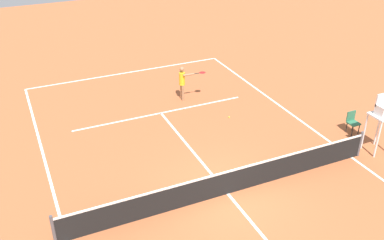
{
  "coord_description": "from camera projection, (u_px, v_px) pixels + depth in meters",
  "views": [
    {
      "loc": [
        5.97,
        10.27,
        9.38
      ],
      "look_at": [
        -0.44,
        -3.96,
        0.8
      ],
      "focal_mm": 40.63,
      "sensor_mm": 36.0,
      "label": 1
    }
  ],
  "objects": [
    {
      "name": "tennis_ball",
      "position": [
        229.0,
        117.0,
        19.63
      ],
      "size": [
        0.07,
        0.07,
        0.07
      ],
      "primitive_type": "sphere",
      "color": "#CCE033",
      "rests_on": "ground"
    },
    {
      "name": "court_lines",
      "position": [
        228.0,
        194.0,
        14.87
      ],
      "size": [
        10.99,
        23.69,
        0.01
      ],
      "color": "white",
      "rests_on": "ground"
    },
    {
      "name": "tennis_net",
      "position": [
        228.0,
        182.0,
        14.63
      ],
      "size": [
        11.59,
        0.1,
        1.07
      ],
      "color": "#4C4C51",
      "rests_on": "ground"
    },
    {
      "name": "ground_plane",
      "position": [
        228.0,
        194.0,
        14.87
      ],
      "size": [
        60.0,
        60.0,
        0.0
      ],
      "primitive_type": "plane",
      "color": "#AD5933"
    },
    {
      "name": "umpire_chair",
      "position": [
        382.0,
        115.0,
        16.51
      ],
      "size": [
        0.8,
        0.8,
        2.41
      ],
      "color": "silver",
      "rests_on": "ground"
    },
    {
      "name": "courtside_chair_mid",
      "position": [
        353.0,
        121.0,
        18.26
      ],
      "size": [
        0.44,
        0.46,
        0.95
      ],
      "color": "#262626",
      "rests_on": "ground"
    },
    {
      "name": "player_serving",
      "position": [
        183.0,
        80.0,
        20.82
      ],
      "size": [
        1.27,
        0.63,
        1.71
      ],
      "rotation": [
        0.0,
        0.0,
        1.51
      ],
      "color": "#9E704C",
      "rests_on": "ground"
    }
  ]
}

